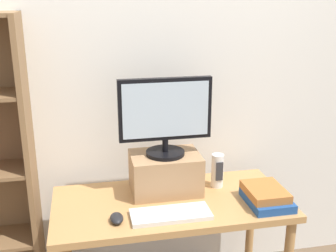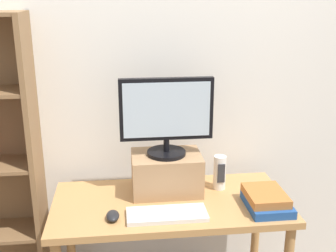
% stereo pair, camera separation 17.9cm
% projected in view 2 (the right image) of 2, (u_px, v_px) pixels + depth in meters
% --- Properties ---
extents(back_wall, '(7.00, 0.08, 2.60)m').
position_uv_depth(back_wall, '(161.00, 74.00, 2.46)').
color(back_wall, silver).
rests_on(back_wall, ground_plane).
extents(desk, '(1.24, 0.60, 0.70)m').
position_uv_depth(desk, '(170.00, 215.00, 2.25)').
color(desk, '#B7844C').
rests_on(desk, ground_plane).
extents(riser_box, '(0.38, 0.27, 0.22)m').
position_uv_depth(riser_box, '(166.00, 173.00, 2.31)').
color(riser_box, '#A87F56').
rests_on(riser_box, desk).
extents(computer_monitor, '(0.49, 0.21, 0.42)m').
position_uv_depth(computer_monitor, '(166.00, 115.00, 2.21)').
color(computer_monitor, black).
rests_on(computer_monitor, riser_box).
extents(keyboard, '(0.40, 0.16, 0.02)m').
position_uv_depth(keyboard, '(167.00, 214.00, 2.07)').
color(keyboard, silver).
rests_on(keyboard, desk).
extents(computer_mouse, '(0.06, 0.10, 0.04)m').
position_uv_depth(computer_mouse, '(113.00, 216.00, 2.04)').
color(computer_mouse, black).
rests_on(computer_mouse, desk).
extents(book_stack, '(0.21, 0.27, 0.09)m').
position_uv_depth(book_stack, '(266.00, 200.00, 2.15)').
color(book_stack, navy).
rests_on(book_stack, desk).
extents(desk_speaker, '(0.07, 0.07, 0.19)m').
position_uv_depth(desk_speaker, '(220.00, 172.00, 2.34)').
color(desk_speaker, silver).
rests_on(desk_speaker, desk).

